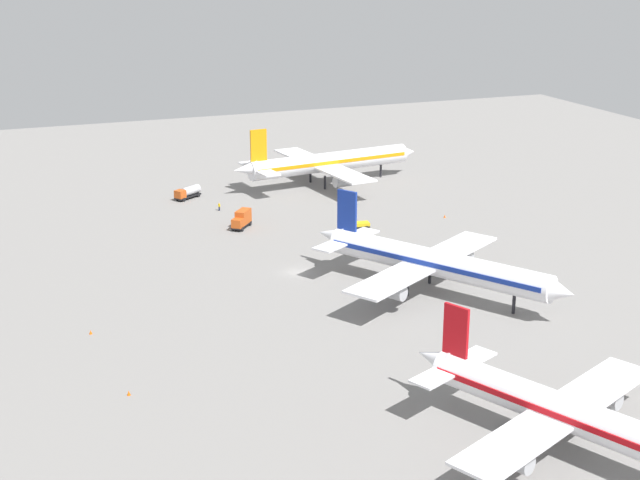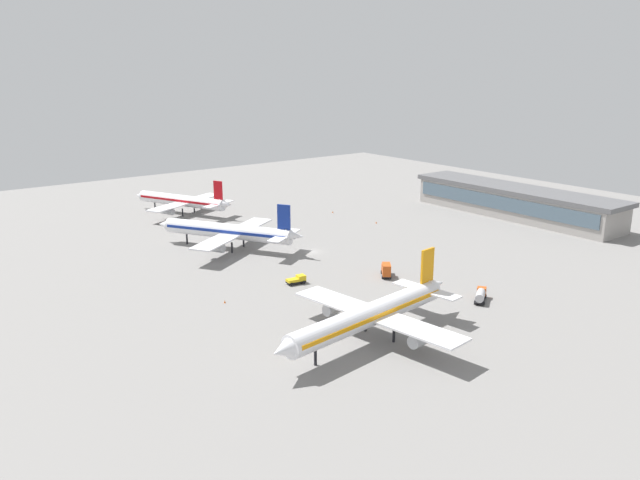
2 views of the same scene
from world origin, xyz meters
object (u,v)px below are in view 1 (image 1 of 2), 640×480
airplane_distant (434,262)px  pushback_tractor (356,224)px  ground_crew_worker (219,207)px  safety_cone_far_side (129,393)px  airplane_at_gate (328,162)px  safety_cone_near_gate (445,216)px  airplane_taxiing (571,414)px  fuel_truck (188,192)px  catering_truck (242,219)px  safety_cone_mid_apron (91,332)px

airplane_distant → pushback_tractor: airplane_distant is taller
ground_crew_worker → safety_cone_far_side: (73.11, -30.86, -0.55)m
airplane_at_gate → airplane_distant: size_ratio=1.15×
airplane_at_gate → pushback_tractor: size_ratio=9.88×
safety_cone_near_gate → safety_cone_far_side: bearing=-53.5°
airplane_taxiing → pushback_tractor: bearing=147.9°
ground_crew_worker → airplane_at_gate: bearing=-3.1°
airplane_taxiing → airplane_distant: size_ratio=0.96×
pushback_tractor → fuel_truck: bearing=-45.0°
fuel_truck → catering_truck: bearing=67.2°
safety_cone_far_side → catering_truck: bearing=152.2°
safety_cone_mid_apron → airplane_at_gate: bearing=137.0°
ground_crew_worker → fuel_truck: bearing=82.3°
airplane_at_gate → airplane_distant: (68.02, -9.52, -0.13)m
airplane_distant → safety_cone_mid_apron: bearing=-124.6°
catering_truck → pushback_tractor: bearing=105.4°
fuel_truck → safety_cone_mid_apron: bearing=32.0°
airplane_at_gate → safety_cone_near_gate: airplane_at_gate is taller
safety_cone_near_gate → safety_cone_mid_apron: size_ratio=1.00×
airplane_at_gate → safety_cone_far_side: airplane_at_gate is taller
airplane_taxiing → safety_cone_mid_apron: airplane_taxiing is taller
ground_crew_worker → safety_cone_mid_apron: bearing=-147.7°
airplane_taxiing → fuel_truck: 114.87m
safety_cone_near_gate → pushback_tractor: bearing=-87.7°
airplane_distant → safety_cone_far_side: bearing=-102.3°
fuel_truck → pushback_tractor: bearing=92.9°
safety_cone_far_side → airplane_distant: bearing=109.0°
ground_crew_worker → safety_cone_near_gate: (20.74, 39.87, -0.55)m
ground_crew_worker → safety_cone_far_side: bearing=-139.1°
fuel_truck → ground_crew_worker: bearing=74.6°
ground_crew_worker → safety_cone_far_side: 79.35m
fuel_truck → safety_cone_near_gate: bearing=109.9°
airplane_at_gate → catering_truck: airplane_at_gate is taller
airplane_taxiing → safety_cone_near_gate: 87.35m
airplane_taxiing → safety_cone_far_side: 50.67m
ground_crew_worker → safety_cone_mid_apron: ground_crew_worker is taller
catering_truck → ground_crew_worker: bearing=-136.6°
pushback_tractor → airplane_at_gate: bearing=-94.3°
fuel_truck → pushback_tractor: size_ratio=1.36×
safety_cone_far_side → safety_cone_mid_apron: bearing=-175.0°
safety_cone_near_gate → ground_crew_worker: bearing=-117.5°
fuel_truck → airplane_taxiing: bearing=63.0°
catering_truck → airplane_distant: bearing=61.4°
airplane_at_gate → catering_truck: size_ratio=8.25×
airplane_distant → fuel_truck: bearing=167.0°
fuel_truck → safety_cone_near_gate: size_ratio=10.48×
airplane_taxiing → ground_crew_worker: size_ratio=22.99×
airplane_taxiing → pushback_tractor: size_ratio=8.30×
airplane_taxiing → pushback_tractor: 82.00m
airplane_taxiing → ground_crew_worker: bearing=161.0°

